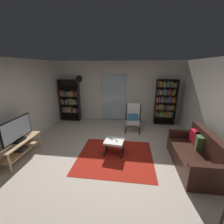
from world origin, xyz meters
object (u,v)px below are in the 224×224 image
tv_stand (20,147)px  leather_sofa (196,155)px  ottoman (114,143)px  television (17,130)px  cell_phone (111,139)px  lounge_armchair (133,117)px  bookshelf_near_sofa (165,101)px  bookshelf_near_tv (70,101)px  wall_clock (79,79)px  tv_remote (116,140)px

tv_stand → leather_sofa: bearing=3.0°
tv_stand → ottoman: (2.45, 0.56, -0.01)m
television → cell_phone: size_ratio=7.10×
lounge_armchair → cell_phone: (-0.63, -1.60, -0.13)m
bookshelf_near_sofa → lounge_armchair: size_ratio=1.84×
television → bookshelf_near_sofa: 5.28m
ottoman → television: bearing=-167.2°
bookshelf_near_sofa → television: bearing=-144.2°
cell_phone → ottoman: bearing=-77.1°
leather_sofa → lounge_armchair: (-1.50, 2.00, 0.22)m
cell_phone → bookshelf_near_sofa: bearing=15.2°
television → lounge_armchair: 3.73m
bookshelf_near_tv → leather_sofa: size_ratio=1.06×
tv_stand → lounge_armchair: bearing=36.9°
television → bookshelf_near_tv: size_ratio=0.54×
bookshelf_near_sofa → cell_phone: 3.18m
leather_sofa → ottoman: (-2.03, 0.32, 0.01)m
bookshelf_near_tv → tv_stand: bearing=-93.0°
tv_stand → cell_phone: tv_stand is taller
television → leather_sofa: bearing=3.0°
television → ottoman: bearing=12.8°
lounge_armchair → wall_clock: 2.92m
tv_remote → leather_sofa: bearing=-36.0°
ottoman → bookshelf_near_sofa: bearing=54.1°
cell_phone → wall_clock: (-1.78, 2.62, 1.45)m
tv_remote → wall_clock: wall_clock is taller
lounge_armchair → ottoman: lounge_armchair is taller
bookshelf_near_sofa → leather_sofa: bookshelf_near_sofa is taller
ottoman → wall_clock: bearing=124.7°
tv_remote → cell_phone: (-0.15, 0.06, -0.00)m
television → cell_phone: (2.35, 0.64, -0.41)m
lounge_armchair → television: bearing=-143.1°
bookshelf_near_tv → wall_clock: wall_clock is taller
television → leather_sofa: television is taller
tv_remote → cell_phone: size_ratio=1.03×
cell_phone → wall_clock: 3.48m
bookshelf_near_tv → lounge_armchair: bearing=-16.2°
tv_remote → wall_clock: bearing=99.4°
television → cell_phone: 2.47m
lounge_armchair → ottoman: 1.77m
bookshelf_near_tv → cell_phone: 3.30m
tv_stand → television: size_ratio=1.26×
ottoman → tv_remote: 0.10m
tv_stand → bookshelf_near_sofa: bearing=35.8°
leather_sofa → ottoman: size_ratio=3.01×
bookshelf_near_sofa → tv_remote: (-1.78, -2.51, -0.61)m
leather_sofa → tv_remote: (-1.97, 0.34, 0.09)m
leather_sofa → bookshelf_near_sofa: bearing=93.9°
television → ottoman: television is taller
bookshelf_near_tv → bookshelf_near_sofa: 4.12m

